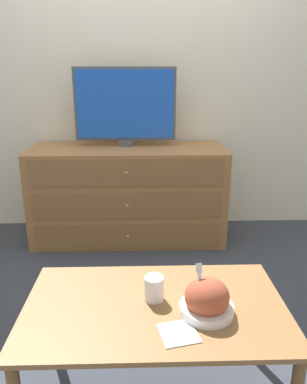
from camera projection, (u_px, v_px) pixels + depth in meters
ground_plane at (139, 222)px, 3.49m from camera, size 12.00×12.00×0.00m
wall_back at (137, 76)px, 3.11m from camera, size 12.00×0.05×2.60m
dresser at (129, 194)px, 3.07m from camera, size 1.54×0.58×0.76m
tv at (125, 106)px, 2.95m from camera, size 0.80×0.14×0.61m
coffee_table at (155, 318)px, 1.49m from camera, size 1.03×0.61×0.48m
takeout_bowl at (207, 300)px, 1.40m from camera, size 0.21×0.21×0.19m
drink_cup at (154, 290)px, 1.49m from camera, size 0.08×0.08×0.10m
napkin at (179, 333)px, 1.31m from camera, size 0.15×0.15×0.00m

